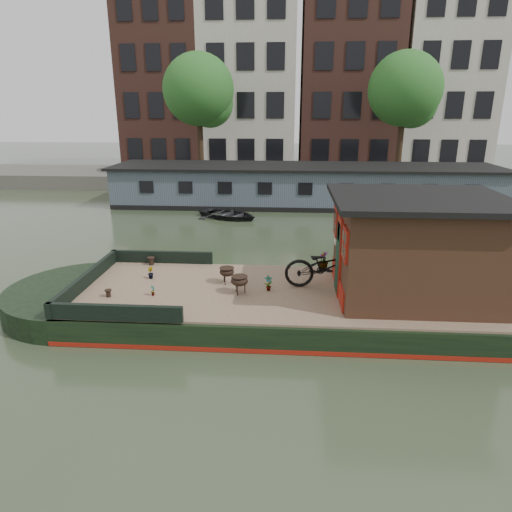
# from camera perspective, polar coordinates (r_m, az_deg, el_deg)

# --- Properties ---
(ground) EXTENTS (120.00, 120.00, 0.00)m
(ground) POSITION_cam_1_polar(r_m,az_deg,el_deg) (11.71, 7.81, -7.37)
(ground) COLOR #2B3522
(ground) RESTS_ON ground
(houseboat_hull) EXTENTS (14.01, 4.02, 0.60)m
(houseboat_hull) POSITION_cam_1_polar(r_m,az_deg,el_deg) (11.58, 1.25, -6.01)
(houseboat_hull) COLOR black
(houseboat_hull) RESTS_ON ground
(houseboat_deck) EXTENTS (11.80, 3.80, 0.05)m
(houseboat_deck) POSITION_cam_1_polar(r_m,az_deg,el_deg) (11.46, 7.95, -4.54)
(houseboat_deck) COLOR #93755B
(houseboat_deck) RESTS_ON houseboat_hull
(bow_bulwark) EXTENTS (3.00, 4.00, 0.35)m
(bow_bulwark) POSITION_cam_1_polar(r_m,az_deg,el_deg) (12.12, -16.68, -2.86)
(bow_bulwark) COLOR black
(bow_bulwark) RESTS_ON houseboat_deck
(cabin) EXTENTS (4.00, 3.50, 2.42)m
(cabin) POSITION_cam_1_polar(r_m,az_deg,el_deg) (11.42, 19.23, 1.18)
(cabin) COLOR #331E14
(cabin) RESTS_ON houseboat_deck
(bicycle) EXTENTS (2.16, 0.77, 1.13)m
(bicycle) POSITION_cam_1_polar(r_m,az_deg,el_deg) (11.56, 8.97, -1.27)
(bicycle) COLOR black
(bicycle) RESTS_ON houseboat_deck
(potted_plant_a) EXTENTS (0.25, 0.21, 0.39)m
(potted_plant_a) POSITION_cam_1_polar(r_m,az_deg,el_deg) (11.34, 1.56, -3.42)
(potted_plant_a) COLOR brown
(potted_plant_a) RESTS_ON houseboat_deck
(potted_plant_b) EXTENTS (0.22, 0.22, 0.32)m
(potted_plant_b) POSITION_cam_1_polar(r_m,az_deg,el_deg) (12.48, -13.07, -2.04)
(potted_plant_b) COLOR brown
(potted_plant_b) RESTS_ON houseboat_deck
(potted_plant_d) EXTENTS (0.36, 0.36, 0.51)m
(potted_plant_d) POSITION_cam_1_polar(r_m,az_deg,el_deg) (12.97, 8.43, -0.55)
(potted_plant_d) COLOR brown
(potted_plant_d) RESTS_ON houseboat_deck
(potted_plant_e) EXTENTS (0.12, 0.16, 0.26)m
(potted_plant_e) POSITION_cam_1_polar(r_m,az_deg,el_deg) (11.34, -12.78, -4.23)
(potted_plant_e) COLOR #A36830
(potted_plant_e) RESTS_ON houseboat_deck
(brazier_front) EXTENTS (0.50, 0.50, 0.46)m
(brazier_front) POSITION_cam_1_polar(r_m,az_deg,el_deg) (11.16, -2.08, -3.61)
(brazier_front) COLOR black
(brazier_front) RESTS_ON houseboat_deck
(brazier_rear) EXTENTS (0.47, 0.47, 0.43)m
(brazier_rear) POSITION_cam_1_polar(r_m,az_deg,el_deg) (11.82, -3.66, -2.44)
(brazier_rear) COLOR black
(brazier_rear) RESTS_ON houseboat_deck
(bollard_port) EXTENTS (0.20, 0.20, 0.23)m
(bollard_port) POSITION_cam_1_polar(r_m,az_deg,el_deg) (13.55, -12.97, -0.62)
(bollard_port) COLOR black
(bollard_port) RESTS_ON houseboat_deck
(bollard_stbd) EXTENTS (0.16, 0.16, 0.18)m
(bollard_stbd) POSITION_cam_1_polar(r_m,az_deg,el_deg) (11.56, -17.97, -4.45)
(bollard_stbd) COLOR black
(bollard_stbd) RESTS_ON houseboat_deck
(dinghy) EXTENTS (3.67, 3.34, 0.62)m
(dinghy) POSITION_cam_1_polar(r_m,az_deg,el_deg) (21.81, -3.46, 5.56)
(dinghy) COLOR black
(dinghy) RESTS_ON ground
(far_houseboat) EXTENTS (20.40, 4.40, 2.11)m
(far_houseboat) POSITION_cam_1_polar(r_m,az_deg,el_deg) (24.91, 6.02, 8.59)
(far_houseboat) COLOR #495361
(far_houseboat) RESTS_ON ground
(quay) EXTENTS (60.00, 6.00, 0.90)m
(quay) POSITION_cam_1_polar(r_m,az_deg,el_deg) (31.41, 5.64, 9.58)
(quay) COLOR #47443F
(quay) RESTS_ON ground
(townhouse_row) EXTENTS (27.25, 8.00, 16.50)m
(townhouse_row) POSITION_cam_1_polar(r_m,az_deg,el_deg) (38.20, 6.01, 22.24)
(townhouse_row) COLOR brown
(townhouse_row) RESTS_ON ground
(tree_left) EXTENTS (4.40, 4.40, 7.40)m
(tree_left) POSITION_cam_1_polar(r_m,az_deg,el_deg) (30.17, -6.86, 19.57)
(tree_left) COLOR #332316
(tree_left) RESTS_ON quay
(tree_right) EXTENTS (4.40, 4.40, 7.40)m
(tree_right) POSITION_cam_1_polar(r_m,az_deg,el_deg) (30.46, 18.34, 18.82)
(tree_right) COLOR #332316
(tree_right) RESTS_ON quay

